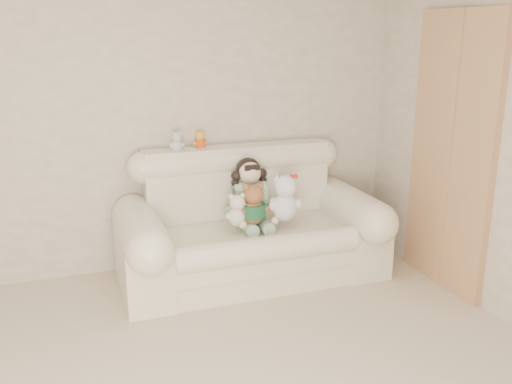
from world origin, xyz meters
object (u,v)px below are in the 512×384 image
(seated_child, at_px, (250,192))
(white_cat, at_px, (285,193))
(brown_teddy, at_px, (253,200))
(sofa, at_px, (252,217))
(cream_teddy, at_px, (237,207))

(seated_child, relative_size, white_cat, 1.26)
(seated_child, xyz_separation_m, white_cat, (0.23, -0.19, 0.02))
(brown_teddy, xyz_separation_m, white_cat, (0.26, 0.01, 0.03))
(brown_teddy, bearing_deg, sofa, 51.44)
(brown_teddy, height_order, white_cat, white_cat)
(brown_teddy, bearing_deg, seated_child, 54.46)
(sofa, distance_m, brown_teddy, 0.21)
(white_cat, height_order, cream_teddy, white_cat)
(white_cat, relative_size, cream_teddy, 1.47)
(brown_teddy, distance_m, white_cat, 0.27)
(brown_teddy, xyz_separation_m, cream_teddy, (-0.13, 0.00, -0.04))
(cream_teddy, bearing_deg, seated_child, 27.10)
(white_cat, bearing_deg, brown_teddy, 158.59)
(cream_teddy, bearing_deg, white_cat, -21.73)
(cream_teddy, bearing_deg, sofa, 13.55)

